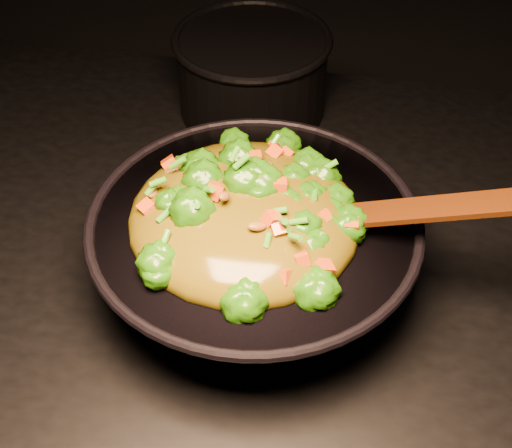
# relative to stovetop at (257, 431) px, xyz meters

# --- Properties ---
(stovetop) EXTENTS (1.20, 0.90, 0.90)m
(stovetop) POSITION_rel_stovetop_xyz_m (0.00, 0.00, 0.00)
(stovetop) COLOR black
(stovetop) RESTS_ON ground
(wok) EXTENTS (0.42, 0.42, 0.11)m
(wok) POSITION_rel_stovetop_xyz_m (0.00, -0.05, 0.50)
(wok) COLOR black
(wok) RESTS_ON stovetop
(stir_fry) EXTENTS (0.35, 0.35, 0.09)m
(stir_fry) POSITION_rel_stovetop_xyz_m (-0.01, -0.05, 0.60)
(stir_fry) COLOR #266B07
(stir_fry) RESTS_ON wok
(spatula) EXTENTS (0.23, 0.06, 0.10)m
(spatula) POSITION_rel_stovetop_xyz_m (0.17, -0.04, 0.60)
(spatula) COLOR #350D05
(spatula) RESTS_ON wok
(back_pot) EXTENTS (0.29, 0.29, 0.13)m
(back_pot) POSITION_rel_stovetop_xyz_m (-0.07, 0.32, 0.52)
(back_pot) COLOR black
(back_pot) RESTS_ON stovetop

